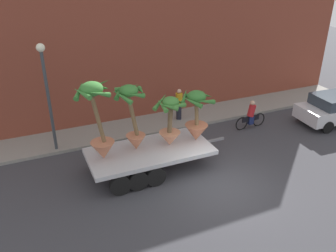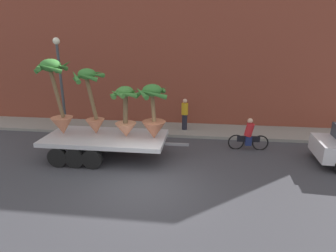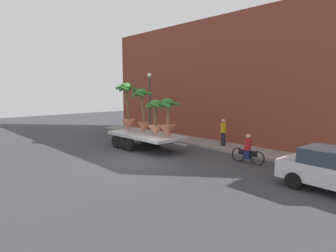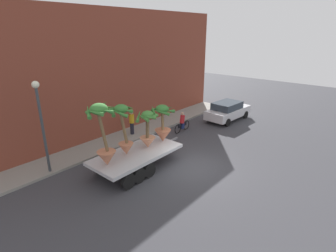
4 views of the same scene
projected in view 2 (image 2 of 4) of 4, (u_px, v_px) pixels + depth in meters
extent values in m
plane|color=#38383D|center=(145.00, 185.00, 9.73)|extent=(60.00, 60.00, 0.00)
cube|color=gray|center=(167.00, 129.00, 15.47)|extent=(24.00, 2.20, 0.15)
cube|color=brown|center=(171.00, 49.00, 15.79)|extent=(24.00, 1.20, 8.66)
cube|color=#B7BABF|center=(106.00, 138.00, 11.76)|extent=(5.09, 2.43, 0.18)
cylinder|color=black|center=(81.00, 138.00, 13.16)|extent=(0.80, 0.22, 0.80)
cylinder|color=black|center=(58.00, 157.00, 11.04)|extent=(0.80, 0.22, 0.80)
cylinder|color=black|center=(96.00, 139.00, 13.08)|extent=(0.80, 0.22, 0.80)
cylinder|color=black|center=(75.00, 158.00, 10.96)|extent=(0.80, 0.22, 0.80)
cylinder|color=black|center=(110.00, 139.00, 13.00)|extent=(0.80, 0.22, 0.80)
cylinder|color=black|center=(92.00, 159.00, 10.87)|extent=(0.80, 0.22, 0.80)
cube|color=slate|center=(177.00, 144.00, 11.46)|extent=(1.00, 0.10, 0.10)
cone|color=tan|center=(126.00, 130.00, 11.56)|extent=(0.89, 0.89, 0.60)
cylinder|color=brown|center=(125.00, 108.00, 11.27)|extent=(0.26, 0.19, 1.34)
ellipsoid|color=#428438|center=(125.00, 91.00, 11.06)|extent=(0.68, 0.68, 0.42)
cone|color=#428438|center=(134.00, 93.00, 11.08)|extent=(0.29, 0.76, 0.46)
cone|color=#428438|center=(132.00, 92.00, 11.34)|extent=(0.71, 0.56, 0.48)
cone|color=#428438|center=(121.00, 91.00, 11.49)|extent=(0.91, 0.72, 0.55)
cone|color=#428438|center=(116.00, 93.00, 11.09)|extent=(0.27, 0.81, 0.41)
cone|color=#428438|center=(117.00, 93.00, 10.80)|extent=(0.77, 0.64, 0.32)
cone|color=#428438|center=(127.00, 94.00, 10.72)|extent=(0.82, 0.51, 0.36)
cone|color=#C17251|center=(63.00, 126.00, 11.89)|extent=(0.93, 0.93, 0.74)
cylinder|color=brown|center=(56.00, 92.00, 11.46)|extent=(0.50, 0.16, 2.18)
ellipsoid|color=#387A33|center=(51.00, 65.00, 11.15)|extent=(0.82, 0.82, 0.51)
cone|color=#387A33|center=(62.00, 67.00, 11.17)|extent=(0.32, 0.94, 0.43)
cone|color=#387A33|center=(63.00, 66.00, 11.63)|extent=(1.10, 0.70, 0.66)
cone|color=#387A33|center=(45.00, 67.00, 11.43)|extent=(0.62, 0.90, 0.54)
cone|color=#387A33|center=(39.00, 66.00, 11.01)|extent=(0.58, 0.89, 0.34)
cone|color=#387A33|center=(50.00, 68.00, 10.77)|extent=(0.89, 0.57, 0.51)
cone|color=#B26647|center=(154.00, 130.00, 11.33)|extent=(0.98, 0.98, 0.73)
cylinder|color=brown|center=(153.00, 106.00, 11.03)|extent=(0.24, 0.16, 1.29)
ellipsoid|color=#387A33|center=(152.00, 90.00, 10.84)|extent=(0.77, 0.77, 0.48)
cone|color=#387A33|center=(164.00, 91.00, 10.86)|extent=(0.34, 0.93, 0.37)
cone|color=#387A33|center=(157.00, 90.00, 11.24)|extent=(0.94, 0.44, 0.40)
cone|color=#387A33|center=(144.00, 91.00, 11.19)|extent=(0.76, 0.93, 0.55)
cone|color=#387A33|center=(141.00, 93.00, 10.63)|extent=(0.74, 0.88, 0.44)
cone|color=#387A33|center=(154.00, 94.00, 10.38)|extent=(1.04, 0.47, 0.47)
cone|color=#C17251|center=(96.00, 127.00, 11.92)|extent=(0.80, 0.80, 0.65)
cylinder|color=brown|center=(91.00, 97.00, 11.54)|extent=(0.48, 0.16, 1.92)
ellipsoid|color=#387A33|center=(87.00, 74.00, 11.26)|extent=(0.72, 0.72, 0.45)
cone|color=#387A33|center=(97.00, 75.00, 11.15)|extent=(0.35, 0.98, 0.34)
cone|color=#387A33|center=(93.00, 73.00, 11.71)|extent=(1.00, 0.35, 0.35)
cone|color=#387A33|center=(82.00, 75.00, 11.54)|extent=(0.63, 0.76, 0.49)
cone|color=#387A33|center=(76.00, 77.00, 11.07)|extent=(0.72, 0.85, 0.53)
cone|color=#387A33|center=(87.00, 77.00, 10.92)|extent=(0.83, 0.51, 0.45)
torus|color=black|center=(260.00, 143.00, 12.72)|extent=(0.74, 0.09, 0.74)
torus|color=black|center=(236.00, 142.00, 12.81)|extent=(0.74, 0.09, 0.74)
cube|color=black|center=(248.00, 139.00, 12.71)|extent=(1.04, 0.10, 0.28)
cylinder|color=red|center=(249.00, 130.00, 12.57)|extent=(0.45, 0.36, 0.65)
sphere|color=tan|center=(250.00, 121.00, 12.45)|extent=(0.24, 0.24, 0.24)
cube|color=navy|center=(248.00, 141.00, 12.73)|extent=(0.29, 0.25, 0.44)
cylinder|color=black|center=(327.00, 149.00, 12.10)|extent=(0.65, 0.24, 0.64)
cylinder|color=black|center=(185.00, 122.00, 15.10)|extent=(0.28, 0.28, 0.85)
cylinder|color=gold|center=(185.00, 109.00, 14.88)|extent=(0.36, 0.36, 0.62)
sphere|color=tan|center=(185.00, 101.00, 14.75)|extent=(0.24, 0.24, 0.24)
cylinder|color=#383D42|center=(62.00, 88.00, 14.66)|extent=(0.14, 0.14, 4.50)
sphere|color=#EAEACC|center=(56.00, 41.00, 13.94)|extent=(0.36, 0.36, 0.36)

